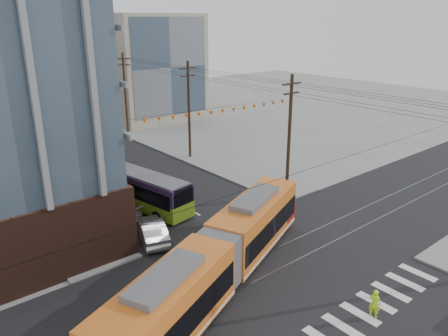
{
  "coord_description": "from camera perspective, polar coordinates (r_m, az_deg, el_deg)",
  "views": [
    {
      "loc": [
        -19.43,
        -13.6,
        15.53
      ],
      "look_at": [
        0.59,
        10.39,
        4.65
      ],
      "focal_mm": 35.0,
      "sensor_mm": 36.0,
      "label": 1
    }
  ],
  "objects": [
    {
      "name": "jersey_barrier",
      "position": [
        40.53,
        7.14,
        -2.93
      ],
      "size": [
        2.05,
        3.75,
        0.74
      ],
      "primitive_type": "cube",
      "rotation": [
        0.0,
        0.0,
        -0.35
      ],
      "color": "gray",
      "rests_on": "ground"
    },
    {
      "name": "bg_bldg_ne_near",
      "position": [
        71.46,
        -10.14,
        12.86
      ],
      "size": [
        14.0,
        14.0,
        16.0
      ],
      "primitive_type": "cube",
      "color": "gray",
      "rests_on": "ground"
    },
    {
      "name": "parked_car_white",
      "position": [
        36.81,
        -13.69,
        -5.23
      ],
      "size": [
        2.82,
        4.79,
        1.3
      ],
      "primitive_type": "imported",
      "rotation": [
        0.0,
        0.0,
        3.38
      ],
      "color": "#B4A7A3",
      "rests_on": "ground"
    },
    {
      "name": "bg_bldg_ne_far",
      "position": [
        90.18,
        -15.54,
        13.09
      ],
      "size": [
        16.0,
        16.0,
        14.0
      ],
      "primitive_type": "cube",
      "color": "#8C99A5",
      "rests_on": "ground"
    },
    {
      "name": "ground",
      "position": [
        28.35,
        13.07,
        -14.59
      ],
      "size": [
        160.0,
        160.0,
        0.0
      ],
      "primitive_type": "plane",
      "color": "slate"
    },
    {
      "name": "parked_car_silver",
      "position": [
        32.5,
        -9.46,
        -8.03
      ],
      "size": [
        3.2,
        5.18,
        1.61
      ],
      "primitive_type": "imported",
      "rotation": [
        0.0,
        0.0,
        2.81
      ],
      "color": "#B1B2B8",
      "rests_on": "ground"
    },
    {
      "name": "parked_car_grey",
      "position": [
        43.37,
        -17.81,
        -1.92
      ],
      "size": [
        2.91,
        4.58,
        1.18
      ],
      "primitive_type": "imported",
      "rotation": [
        0.0,
        0.0,
        2.9
      ],
      "color": "slate",
      "rests_on": "ground"
    },
    {
      "name": "city_bus",
      "position": [
        38.24,
        -11.29,
        -2.56
      ],
      "size": [
        4.44,
        11.55,
        3.2
      ],
      "primitive_type": null,
      "rotation": [
        0.0,
        0.0,
        0.18
      ],
      "color": "#281938",
      "rests_on": "ground"
    },
    {
      "name": "utility_pole_far",
      "position": [
        75.66,
        -18.14,
        10.65
      ],
      "size": [
        0.3,
        0.3,
        11.0
      ],
      "primitive_type": "cylinder",
      "color": "black",
      "rests_on": "ground"
    },
    {
      "name": "streetcar",
      "position": [
        26.32,
        -0.74,
        -11.88
      ],
      "size": [
        19.69,
        10.48,
        3.89
      ],
      "primitive_type": null,
      "rotation": [
        0.0,
        0.0,
        0.4
      ],
      "color": "orange",
      "rests_on": "ground"
    },
    {
      "name": "pedestrian",
      "position": [
        26.0,
        19.06,
        -16.38
      ],
      "size": [
        0.56,
        0.71,
        1.71
      ],
      "primitive_type": "imported",
      "rotation": [
        0.0,
        0.0,
        1.83
      ],
      "color": "#C3FA1B",
      "rests_on": "ground"
    }
  ]
}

